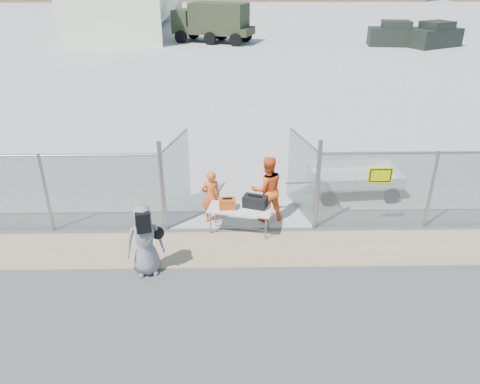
{
  "coord_description": "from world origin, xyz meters",
  "views": [
    {
      "loc": [
        -0.21,
        -8.84,
        6.52
      ],
      "look_at": [
        0.0,
        2.0,
        1.1
      ],
      "focal_mm": 35.0,
      "sensor_mm": 36.0,
      "label": 1
    }
  ],
  "objects_px": {
    "folding_table": "(240,220)",
    "security_worker_right": "(267,189)",
    "security_worker_left": "(211,196)",
    "visitor": "(145,240)",
    "utility_trailer": "(353,181)"
  },
  "relations": [
    {
      "from": "security_worker_left",
      "to": "utility_trailer",
      "type": "relative_size",
      "value": 0.43
    },
    {
      "from": "utility_trailer",
      "to": "folding_table",
      "type": "bearing_deg",
      "value": -152.1
    },
    {
      "from": "folding_table",
      "to": "security_worker_right",
      "type": "xyz_separation_m",
      "value": [
        0.75,
        0.65,
        0.58
      ]
    },
    {
      "from": "folding_table",
      "to": "security_worker_right",
      "type": "distance_m",
      "value": 1.15
    },
    {
      "from": "security_worker_right",
      "to": "utility_trailer",
      "type": "relative_size",
      "value": 0.54
    },
    {
      "from": "utility_trailer",
      "to": "security_worker_right",
      "type": "bearing_deg",
      "value": -154.73
    },
    {
      "from": "security_worker_left",
      "to": "visitor",
      "type": "relative_size",
      "value": 0.87
    },
    {
      "from": "folding_table",
      "to": "security_worker_right",
      "type": "height_order",
      "value": "security_worker_right"
    },
    {
      "from": "folding_table",
      "to": "security_worker_left",
      "type": "height_order",
      "value": "security_worker_left"
    },
    {
      "from": "folding_table",
      "to": "utility_trailer",
      "type": "relative_size",
      "value": 0.47
    },
    {
      "from": "security_worker_left",
      "to": "utility_trailer",
      "type": "height_order",
      "value": "security_worker_left"
    },
    {
      "from": "utility_trailer",
      "to": "security_worker_left",
      "type": "bearing_deg",
      "value": -163.68
    },
    {
      "from": "security_worker_left",
      "to": "utility_trailer",
      "type": "distance_m",
      "value": 4.6
    },
    {
      "from": "security_worker_right",
      "to": "utility_trailer",
      "type": "bearing_deg",
      "value": -163.8
    },
    {
      "from": "security_worker_left",
      "to": "utility_trailer",
      "type": "bearing_deg",
      "value": -175.84
    }
  ]
}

